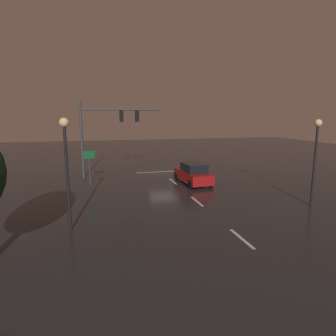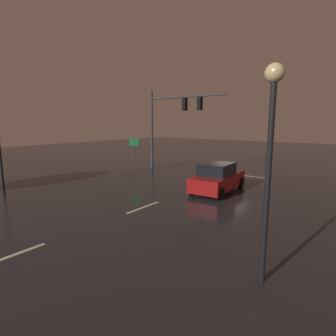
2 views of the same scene
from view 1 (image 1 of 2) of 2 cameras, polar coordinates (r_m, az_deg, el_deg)
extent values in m
plane|color=#232326|center=(28.45, -1.11, -0.92)|extent=(80.00, 80.00, 0.00)
cylinder|color=#383A3D|center=(26.61, -16.59, 5.25)|extent=(0.22, 0.22, 6.77)
cylinder|color=#383A3D|center=(26.61, -9.17, 11.25)|extent=(7.02, 0.14, 0.14)
cube|color=black|center=(26.61, -9.14, 10.02)|extent=(0.32, 0.36, 1.00)
sphere|color=red|center=(26.80, -9.20, 10.71)|extent=(0.20, 0.20, 0.20)
sphere|color=black|center=(26.79, -9.18, 10.02)|extent=(0.20, 0.20, 0.20)
sphere|color=black|center=(26.80, -9.16, 9.34)|extent=(0.20, 0.20, 0.20)
cube|color=black|center=(26.77, -6.10, 10.09)|extent=(0.32, 0.36, 1.00)
sphere|color=red|center=(26.96, -6.17, 10.77)|extent=(0.20, 0.20, 0.20)
sphere|color=black|center=(26.96, -6.15, 10.09)|extent=(0.20, 0.20, 0.20)
sphere|color=black|center=(26.96, -6.14, 9.41)|extent=(0.20, 0.20, 0.20)
cube|color=beige|center=(24.66, 0.99, -2.65)|extent=(0.16, 2.20, 0.01)
cube|color=beige|center=(19.12, 5.72, -6.54)|extent=(0.16, 2.20, 0.01)
cube|color=beige|center=(13.97, 14.30, -13.29)|extent=(0.16, 2.20, 0.01)
cube|color=beige|center=(28.93, -1.33, -0.72)|extent=(5.00, 0.16, 0.01)
cube|color=maroon|center=(23.94, 4.93, -1.58)|extent=(2.07, 4.41, 0.80)
cube|color=black|center=(23.61, 5.15, 0.09)|extent=(1.73, 2.20, 0.68)
cylinder|color=black|center=(25.16, 1.75, -1.61)|extent=(0.26, 0.69, 0.68)
cylinder|color=black|center=(25.76, 5.28, -1.37)|extent=(0.26, 0.69, 0.68)
cylinder|color=black|center=(22.24, 4.51, -3.22)|extent=(0.26, 0.69, 0.68)
cylinder|color=black|center=(22.92, 8.41, -2.90)|extent=(0.26, 0.69, 0.68)
sphere|color=#F9EFC6|center=(25.63, 1.77, -0.64)|extent=(0.20, 0.20, 0.20)
sphere|color=#F9EFC6|center=(26.09, 4.46, -0.47)|extent=(0.20, 0.20, 0.20)
cylinder|color=black|center=(19.59, 26.81, 0.18)|extent=(0.14, 0.14, 4.92)
sphere|color=#F9D88C|center=(19.36, 27.44, 7.89)|extent=(0.44, 0.44, 0.44)
cylinder|color=black|center=(14.46, -19.14, -2.28)|extent=(0.14, 0.14, 5.03)
sphere|color=#F9D88C|center=(14.15, -19.78, 8.44)|extent=(0.44, 0.44, 0.44)
cylinder|color=#383A3D|center=(23.97, -15.16, 0.02)|extent=(0.09, 0.09, 2.80)
cube|color=#0F6033|center=(23.81, -15.27, 2.52)|extent=(0.88, 0.30, 0.60)
camera|label=2|loc=(16.81, 46.65, 1.85)|focal=28.60mm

